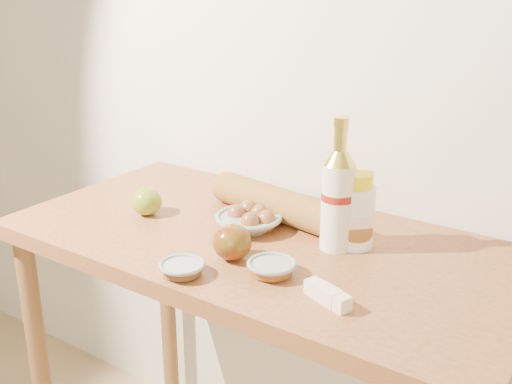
% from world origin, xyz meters
% --- Properties ---
extents(back_wall, '(3.50, 0.02, 2.60)m').
position_xyz_m(back_wall, '(0.00, 1.51, 1.30)').
color(back_wall, silver).
rests_on(back_wall, ground).
extents(table, '(1.20, 0.60, 0.90)m').
position_xyz_m(table, '(0.00, 1.18, 0.78)').
color(table, '#A96636').
rests_on(table, ground).
extents(bourbon_bottle, '(0.08, 0.08, 0.29)m').
position_xyz_m(bourbon_bottle, '(0.16, 1.23, 1.02)').
color(bourbon_bottle, '#F1E9CC').
rests_on(bourbon_bottle, table).
extents(cream_bottle, '(0.10, 0.10, 0.17)m').
position_xyz_m(cream_bottle, '(0.19, 1.26, 0.98)').
color(cream_bottle, white).
rests_on(cream_bottle, table).
extents(egg_bowl, '(0.21, 0.21, 0.06)m').
position_xyz_m(egg_bowl, '(-0.05, 1.20, 0.92)').
color(egg_bowl, gray).
rests_on(egg_bowl, table).
extents(baguette, '(0.49, 0.15, 0.08)m').
position_xyz_m(baguette, '(-0.01, 1.29, 0.94)').
color(baguette, '#A67532').
rests_on(baguette, table).
extents(apple_yellowgreen, '(0.09, 0.09, 0.07)m').
position_xyz_m(apple_yellowgreen, '(-0.32, 1.13, 0.93)').
color(apple_yellowgreen, olive).
rests_on(apple_yellowgreen, table).
extents(apple_redgreen_right, '(0.11, 0.11, 0.08)m').
position_xyz_m(apple_redgreen_right, '(0.01, 1.05, 0.94)').
color(apple_redgreen_right, maroon).
rests_on(apple_redgreen_right, table).
extents(sugar_bowl, '(0.11, 0.11, 0.03)m').
position_xyz_m(sugar_bowl, '(-0.03, 0.94, 0.91)').
color(sugar_bowl, '#8E9B95').
rests_on(sugar_bowl, table).
extents(syrup_bowl, '(0.12, 0.12, 0.03)m').
position_xyz_m(syrup_bowl, '(0.12, 1.04, 0.92)').
color(syrup_bowl, gray).
rests_on(syrup_bowl, table).
extents(butter_stick, '(0.11, 0.06, 0.03)m').
position_xyz_m(butter_stick, '(0.26, 1.01, 0.91)').
color(butter_stick, '#EFE8B9').
rests_on(butter_stick, table).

